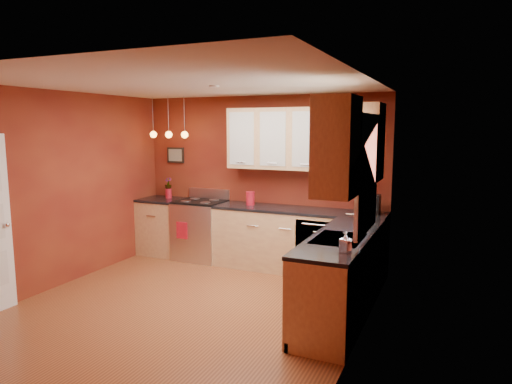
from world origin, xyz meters
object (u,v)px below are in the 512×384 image
at_px(gas_range, 201,229).
at_px(coffee_maker, 373,205).
at_px(sink, 339,241).
at_px(soap_pump, 345,242).
at_px(red_canister, 250,198).

distance_m(gas_range, coffee_maker, 2.78).
distance_m(gas_range, sink, 3.05).
bearing_deg(soap_pump, red_canister, 133.38).
relative_size(coffee_maker, soap_pump, 1.35).
bearing_deg(gas_range, red_canister, 1.30).
xyz_separation_m(sink, red_canister, (-1.74, 1.52, 0.13)).
xyz_separation_m(red_canister, soap_pump, (1.93, -2.05, -0.00)).
xyz_separation_m(gas_range, red_canister, (0.88, 0.02, 0.56)).
bearing_deg(soap_pump, sink, 109.91).
bearing_deg(gas_range, soap_pump, -35.77).
distance_m(red_canister, coffee_maker, 1.84).
height_order(gas_range, sink, sink).
distance_m(sink, soap_pump, 0.57).
bearing_deg(soap_pump, gas_range, 144.23).
height_order(red_canister, soap_pump, red_canister).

